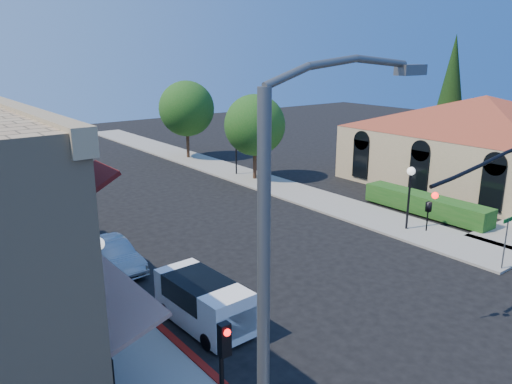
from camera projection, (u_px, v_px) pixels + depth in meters
ground at (452, 353)px, 16.23m from camera, size 120.00×120.00×0.00m
sidewalk_right at (218, 168)px, 41.92m from camera, size 3.50×50.00×0.12m
curb_red_strip at (148, 319)px, 18.26m from camera, size 0.25×10.00×0.06m
mission_building at (482, 132)px, 36.92m from camera, size 30.12×30.12×6.40m
hedge at (425, 215)px, 29.97m from camera, size 1.40×8.00×1.10m
conifer_far at (451, 87)px, 44.70m from camera, size 3.20×3.20×11.00m
street_tree_a at (255, 125)px, 37.03m from camera, size 4.56×4.56×6.48m
street_tree_b at (187, 109)px, 44.54m from camera, size 4.94×4.94×7.02m
signal_mast_arm at (512, 192)px, 19.71m from camera, size 8.01×0.39×6.00m
secondary_signal at (223, 360)px, 11.96m from camera, size 0.28×0.42×3.32m
cobra_streetlight at (281, 326)px, 7.89m from camera, size 3.60×0.25×9.31m
street_name_sign at (506, 235)px, 21.86m from camera, size 0.80×0.06×2.50m
lamppost_left_near at (99, 261)px, 16.58m from camera, size 0.44×0.44×3.57m
lamppost_left_far at (4, 179)px, 27.23m from camera, size 0.44×0.44×3.57m
lamppost_right_near at (410, 182)px, 26.59m from camera, size 0.44×0.44×3.57m
lamppost_right_far at (236, 141)px, 38.77m from camera, size 0.44×0.44×3.57m
white_van at (204, 300)px, 17.57m from camera, size 1.87×3.98×1.74m
parked_car_a at (206, 310)px, 17.72m from camera, size 1.83×3.72×1.22m
parked_car_b at (112, 255)px, 22.29m from camera, size 1.69×4.25×1.38m
parked_car_c at (60, 195)px, 32.30m from camera, size 1.48×3.61×1.04m
parked_car_d at (12, 176)px, 36.54m from camera, size 2.17×4.57×1.26m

